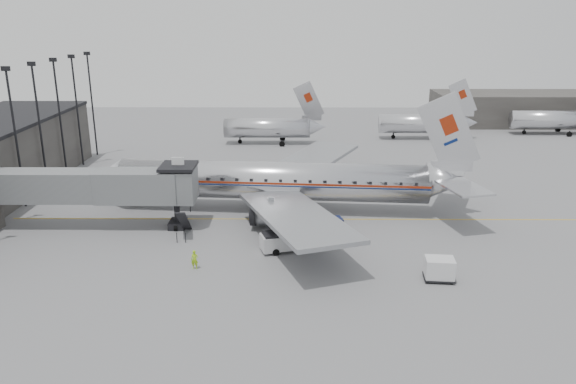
# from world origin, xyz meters

# --- Properties ---
(ground) EXTENTS (160.00, 160.00, 0.00)m
(ground) POSITION_xyz_m (0.00, 0.00, 0.00)
(ground) COLOR slate
(ground) RESTS_ON ground
(hangar) EXTENTS (30.00, 12.00, 6.00)m
(hangar) POSITION_xyz_m (45.00, 60.00, 3.00)
(hangar) COLOR #3A3735
(hangar) RESTS_ON ground
(apron_line) EXTENTS (60.00, 0.15, 0.01)m
(apron_line) POSITION_xyz_m (3.00, 6.00, 0.01)
(apron_line) COLOR gold
(apron_line) RESTS_ON ground
(jet_bridge) EXTENTS (21.00, 6.20, 7.10)m
(jet_bridge) POSITION_xyz_m (-16.66, 3.67, 4.18)
(jet_bridge) COLOR #575A5C
(jet_bridge) RESTS_ON ground
(floodlight_masts) EXTENTS (0.90, 42.25, 15.25)m
(floodlight_masts) POSITION_xyz_m (-27.50, 13.00, 8.36)
(floodlight_masts) COLOR black
(floodlight_masts) RESTS_ON ground
(distant_aircraft_near) EXTENTS (16.39, 3.20, 10.26)m
(distant_aircraft_near) POSITION_xyz_m (-1.79, 42.00, 2.73)
(distant_aircraft_near) COLOR silver
(distant_aircraft_near) RESTS_ON ground
(distant_aircraft_mid) EXTENTS (16.39, 3.20, 10.26)m
(distant_aircraft_mid) POSITION_xyz_m (24.21, 46.00, 2.73)
(distant_aircraft_mid) COLOR silver
(distant_aircraft_mid) RESTS_ON ground
(distant_aircraft_far) EXTENTS (16.39, 3.20, 10.26)m
(distant_aircraft_far) POSITION_xyz_m (48.21, 50.00, 2.73)
(distant_aircraft_far) COLOR silver
(distant_aircraft_far) RESTS_ON ground
(airliner) EXTENTS (41.35, 38.19, 13.08)m
(airliner) POSITION_xyz_m (0.82, 8.91, 3.29)
(airliner) COLOR silver
(airliner) RESTS_ON ground
(service_van) EXTENTS (5.27, 3.21, 2.32)m
(service_van) POSITION_xyz_m (1.87, -2.02, 1.22)
(service_van) COLOR #B8B8BA
(service_van) RESTS_ON ground
(baggage_cart_navy) EXTENTS (2.31, 1.97, 1.58)m
(baggage_cart_navy) POSITION_xyz_m (6.00, 2.00, 0.84)
(baggage_cart_navy) COLOR #0E1639
(baggage_cart_navy) RESTS_ON ground
(baggage_cart_white) EXTENTS (2.51, 2.00, 1.85)m
(baggage_cart_white) POSITION_xyz_m (13.88, -7.95, 0.99)
(baggage_cart_white) COLOR silver
(baggage_cart_white) RESTS_ON ground
(ramp_worker) EXTENTS (0.60, 0.40, 1.63)m
(ramp_worker) POSITION_xyz_m (-6.00, -6.00, 0.82)
(ramp_worker) COLOR #96CD18
(ramp_worker) RESTS_ON ground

